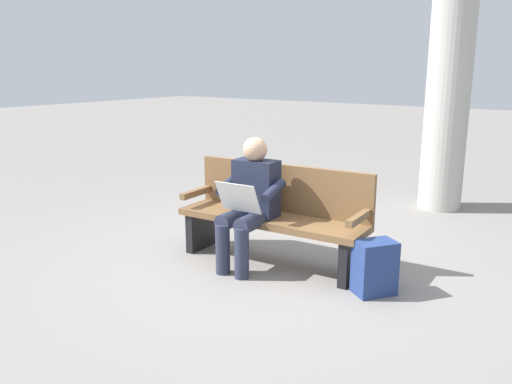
{
  "coord_description": "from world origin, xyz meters",
  "views": [
    {
      "loc": [
        -2.58,
        3.85,
        1.79
      ],
      "look_at": [
        0.06,
        0.15,
        0.7
      ],
      "focal_mm": 36.85,
      "sensor_mm": 36.0,
      "label": 1
    }
  ],
  "objects_px": {
    "person_seated": "(250,199)",
    "support_pillar": "(448,90)",
    "bench_near": "(275,214)",
    "backpack": "(374,268)"
  },
  "relations": [
    {
      "from": "support_pillar",
      "to": "bench_near",
      "type": "bearing_deg",
      "value": 76.42
    },
    {
      "from": "bench_near",
      "to": "person_seated",
      "type": "xyz_separation_m",
      "value": [
        0.11,
        0.24,
        0.17
      ]
    },
    {
      "from": "backpack",
      "to": "bench_near",
      "type": "bearing_deg",
      "value": -7.95
    },
    {
      "from": "person_seated",
      "to": "backpack",
      "type": "bearing_deg",
      "value": -179.19
    },
    {
      "from": "person_seated",
      "to": "support_pillar",
      "type": "xyz_separation_m",
      "value": [
        -0.8,
        -3.07,
        0.88
      ]
    },
    {
      "from": "support_pillar",
      "to": "person_seated",
      "type": "bearing_deg",
      "value": 75.44
    },
    {
      "from": "person_seated",
      "to": "support_pillar",
      "type": "relative_size",
      "value": 0.39
    },
    {
      "from": "bench_near",
      "to": "backpack",
      "type": "relative_size",
      "value": 4.15
    },
    {
      "from": "bench_near",
      "to": "backpack",
      "type": "xyz_separation_m",
      "value": [
        -1.06,
        0.15,
        -0.24
      ]
    },
    {
      "from": "bench_near",
      "to": "support_pillar",
      "type": "relative_size",
      "value": 0.61
    }
  ]
}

